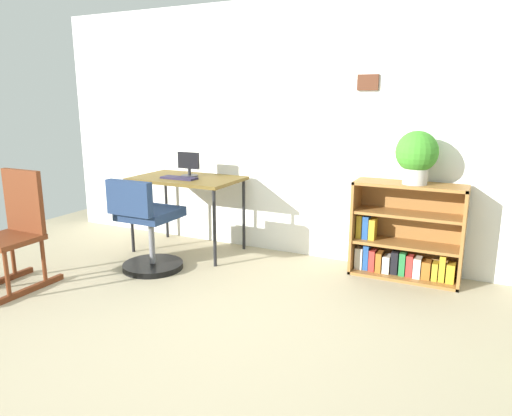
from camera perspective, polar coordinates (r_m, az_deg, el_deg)
ground_plane at (r=2.95m, az=-12.66°, el=-16.85°), size 6.24×6.24×0.00m
wall_back at (r=4.44m, az=4.36°, el=9.24°), size 5.20×0.12×2.32m
desk at (r=4.54m, az=-8.28°, el=2.96°), size 1.00×0.63×0.72m
monitor at (r=4.56m, az=-8.07°, el=5.15°), size 0.23×0.16×0.23m
keyboard at (r=4.45m, az=-9.23°, el=3.58°), size 0.35×0.13×0.02m
office_chair at (r=4.12m, az=-12.95°, el=-2.62°), size 0.52×0.55×0.82m
rocking_chair at (r=4.13m, az=-26.95°, el=-2.32°), size 0.42×0.64×0.92m
bookshelf_low at (r=4.10m, az=17.43°, el=-3.25°), size 0.87×0.30×0.79m
potted_plant_on_shelf at (r=3.91m, az=18.75°, el=6.09°), size 0.33×0.33×0.42m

